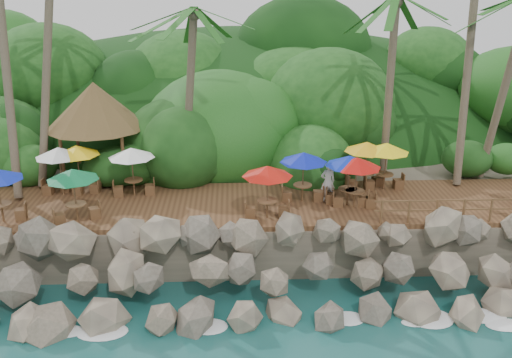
{
  "coord_description": "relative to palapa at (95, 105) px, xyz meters",
  "views": [
    {
      "loc": [
        -0.94,
        -16.3,
        11.6
      ],
      "look_at": [
        0.0,
        6.0,
        3.4
      ],
      "focal_mm": 39.12,
      "sensor_mm": 36.0,
      "label": 1
    }
  ],
  "objects": [
    {
      "name": "ground",
      "position": [
        7.45,
        -9.91,
        -5.79
      ],
      "size": [
        140.0,
        140.0,
        0.0
      ],
      "primitive_type": "plane",
      "color": "#19514F",
      "rests_on": "ground"
    },
    {
      "name": "land_base",
      "position": [
        7.45,
        6.09,
        -4.74
      ],
      "size": [
        32.0,
        25.2,
        2.1
      ],
      "primitive_type": "cube",
      "color": "gray",
      "rests_on": "ground"
    },
    {
      "name": "jungle_hill",
      "position": [
        7.45,
        13.59,
        -5.79
      ],
      "size": [
        44.8,
        28.0,
        15.4
      ],
      "primitive_type": "ellipsoid",
      "color": "#143811",
      "rests_on": "ground"
    },
    {
      "name": "seawall",
      "position": [
        7.45,
        -7.91,
        -4.64
      ],
      "size": [
        29.0,
        4.0,
        2.3
      ],
      "primitive_type": null,
      "color": "gray",
      "rests_on": "ground"
    },
    {
      "name": "terrace",
      "position": [
        7.45,
        -3.91,
        -3.59
      ],
      "size": [
        26.0,
        5.0,
        0.2
      ],
      "primitive_type": "cube",
      "color": "brown",
      "rests_on": "land_base"
    },
    {
      "name": "jungle_foliage",
      "position": [
        7.45,
        5.09,
        -5.79
      ],
      "size": [
        44.0,
        16.0,
        12.0
      ],
      "primitive_type": null,
      "color": "#143811",
      "rests_on": "ground"
    },
    {
      "name": "foam_line",
      "position": [
        7.45,
        -9.61,
        -5.76
      ],
      "size": [
        25.2,
        0.8,
        0.06
      ],
      "color": "white",
      "rests_on": "ground"
    },
    {
      "name": "palapa",
      "position": [
        0.0,
        0.0,
        0.0
      ],
      "size": [
        4.72,
        4.72,
        4.6
      ],
      "color": "brown",
      "rests_on": "ground"
    },
    {
      "name": "dining_clusters",
      "position": [
        6.95,
        -3.91,
        -1.65
      ],
      "size": [
        24.06,
        5.25,
        2.22
      ],
      "color": "brown",
      "rests_on": "terrace"
    },
    {
      "name": "railing",
      "position": [
        15.07,
        -6.26,
        -2.88
      ],
      "size": [
        6.1,
        0.1,
        1.0
      ],
      "color": "brown",
      "rests_on": "terrace"
    },
    {
      "name": "waiter",
      "position": [
        10.57,
        -3.8,
        -2.6
      ],
      "size": [
        0.71,
        0.53,
        1.78
      ],
      "primitive_type": "imported",
      "rotation": [
        0.0,
        0.0,
        3.32
      ],
      "color": "white",
      "rests_on": "terrace"
    }
  ]
}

